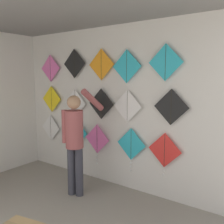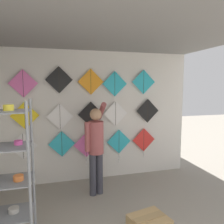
# 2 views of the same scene
# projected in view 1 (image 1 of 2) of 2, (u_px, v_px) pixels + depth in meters

# --- Properties ---
(back_panel) EXTENTS (4.60, 0.06, 2.80)m
(back_panel) POSITION_uv_depth(u_px,v_px,m) (103.00, 106.00, 4.56)
(back_panel) COLOR silver
(back_panel) RESTS_ON ground
(ceiling_slab) EXTENTS (4.60, 4.34, 0.04)m
(ceiling_slab) POSITION_uv_depth(u_px,v_px,m) (8.00, 1.00, 2.91)
(ceiling_slab) COLOR gray
(shopkeeper) EXTENTS (0.43, 0.66, 1.76)m
(shopkeeper) POSITION_uv_depth(u_px,v_px,m) (75.00, 136.00, 4.01)
(shopkeeper) COLOR #383842
(shopkeeper) RESTS_ON ground
(kite_0) EXTENTS (0.55, 0.01, 0.55)m
(kite_0) POSITION_uv_depth(u_px,v_px,m) (51.00, 128.00, 5.34)
(kite_0) COLOR white
(kite_1) EXTENTS (0.55, 0.01, 0.55)m
(kite_1) POSITION_uv_depth(u_px,v_px,m) (77.00, 132.00, 4.90)
(kite_1) COLOR #28B2C6
(kite_2) EXTENTS (0.55, 0.04, 0.76)m
(kite_2) POSITION_uv_depth(u_px,v_px,m) (97.00, 141.00, 4.62)
(kite_2) COLOR pink
(kite_3) EXTENTS (0.55, 0.04, 0.76)m
(kite_3) POSITION_uv_depth(u_px,v_px,m) (131.00, 146.00, 4.19)
(kite_3) COLOR #28B2C6
(kite_4) EXTENTS (0.55, 0.04, 0.69)m
(kite_4) POSITION_uv_depth(u_px,v_px,m) (164.00, 152.00, 3.84)
(kite_4) COLOR red
(kite_5) EXTENTS (0.55, 0.01, 0.55)m
(kite_5) POSITION_uv_depth(u_px,v_px,m) (52.00, 99.00, 5.22)
(kite_5) COLOR yellow
(kite_6) EXTENTS (0.55, 0.01, 0.55)m
(kite_6) POSITION_uv_depth(u_px,v_px,m) (75.00, 103.00, 4.83)
(kite_6) COLOR white
(kite_7) EXTENTS (0.55, 0.01, 0.55)m
(kite_7) POSITION_uv_depth(u_px,v_px,m) (101.00, 104.00, 4.46)
(kite_7) COLOR black
(kite_8) EXTENTS (0.55, 0.01, 0.55)m
(kite_8) POSITION_uv_depth(u_px,v_px,m) (127.00, 106.00, 4.14)
(kite_8) COLOR white
(kite_9) EXTENTS (0.55, 0.01, 0.55)m
(kite_9) POSITION_uv_depth(u_px,v_px,m) (171.00, 107.00, 3.69)
(kite_9) COLOR black
(kite_10) EXTENTS (0.55, 0.01, 0.55)m
(kite_10) POSITION_uv_depth(u_px,v_px,m) (50.00, 68.00, 5.13)
(kite_10) COLOR pink
(kite_11) EXTENTS (0.55, 0.01, 0.55)m
(kite_11) POSITION_uv_depth(u_px,v_px,m) (74.00, 64.00, 4.73)
(kite_11) COLOR black
(kite_12) EXTENTS (0.55, 0.01, 0.55)m
(kite_12) POSITION_uv_depth(u_px,v_px,m) (101.00, 65.00, 4.36)
(kite_12) COLOR orange
(kite_13) EXTENTS (0.55, 0.01, 0.55)m
(kite_13) POSITION_uv_depth(u_px,v_px,m) (127.00, 66.00, 4.06)
(kite_13) COLOR #28B2C6
(kite_14) EXTENTS (0.55, 0.01, 0.55)m
(kite_14) POSITION_uv_depth(u_px,v_px,m) (166.00, 62.00, 3.66)
(kite_14) COLOR #28B2C6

